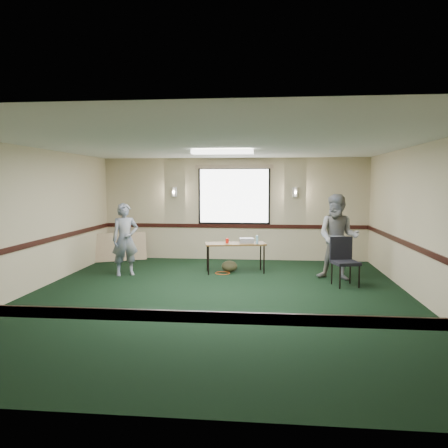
# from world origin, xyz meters

# --- Properties ---
(ground) EXTENTS (8.00, 8.00, 0.00)m
(ground) POSITION_xyz_m (0.00, 0.00, 0.00)
(ground) COLOR black
(ground) RESTS_ON ground
(room_shell) EXTENTS (8.00, 8.02, 8.00)m
(room_shell) POSITION_xyz_m (0.00, 2.12, 1.58)
(room_shell) COLOR beige
(room_shell) RESTS_ON ground
(folding_table) EXTENTS (1.44, 0.79, 0.68)m
(folding_table) POSITION_xyz_m (0.16, 2.26, 0.63)
(folding_table) COLOR #533817
(folding_table) RESTS_ON ground
(projector) EXTENTS (0.35, 0.30, 0.11)m
(projector) POSITION_xyz_m (0.42, 2.33, 0.73)
(projector) COLOR #95969D
(projector) RESTS_ON folding_table
(game_console) EXTENTS (0.21, 0.17, 0.05)m
(game_console) POSITION_xyz_m (0.45, 2.52, 0.70)
(game_console) COLOR white
(game_console) RESTS_ON folding_table
(red_cup) EXTENTS (0.07, 0.07, 0.11)m
(red_cup) POSITION_xyz_m (-0.02, 2.22, 0.73)
(red_cup) COLOR red
(red_cup) RESTS_ON folding_table
(water_bottle) EXTENTS (0.06, 0.06, 0.19)m
(water_bottle) POSITION_xyz_m (0.66, 2.18, 0.77)
(water_bottle) COLOR #7CB5CB
(water_bottle) RESTS_ON folding_table
(duffel_bag) EXTENTS (0.40, 0.33, 0.26)m
(duffel_bag) POSITION_xyz_m (0.02, 2.33, 0.13)
(duffel_bag) COLOR #464028
(duffel_bag) RESTS_ON ground
(cable_coil) EXTENTS (0.41, 0.41, 0.02)m
(cable_coil) POSITION_xyz_m (-0.12, 2.12, 0.01)
(cable_coil) COLOR #E1561C
(cable_coil) RESTS_ON ground
(folded_table) EXTENTS (1.38, 0.85, 0.74)m
(folded_table) POSITION_xyz_m (-3.00, 3.47, 0.37)
(folded_table) COLOR tan
(folded_table) RESTS_ON ground
(conference_chair) EXTENTS (0.58, 0.59, 0.96)m
(conference_chair) POSITION_xyz_m (2.40, 1.24, 0.56)
(conference_chair) COLOR black
(conference_chair) RESTS_ON ground
(person_left) EXTENTS (0.69, 0.62, 1.59)m
(person_left) POSITION_xyz_m (-2.24, 1.74, 0.80)
(person_left) COLOR #3D5187
(person_left) RESTS_ON ground
(person_right) EXTENTS (1.05, 0.92, 1.80)m
(person_right) POSITION_xyz_m (2.37, 1.74, 0.90)
(person_right) COLOR #6C7FA8
(person_right) RESTS_ON ground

